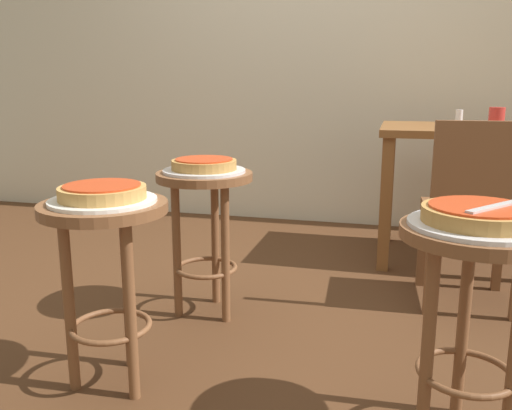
{
  "coord_description": "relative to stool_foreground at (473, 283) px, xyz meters",
  "views": [
    {
      "loc": [
        0.53,
        -2.3,
        1.01
      ],
      "look_at": [
        0.04,
        -0.42,
        0.57
      ],
      "focal_mm": 38.63,
      "sensor_mm": 36.0,
      "label": 1
    }
  ],
  "objects": [
    {
      "name": "stool_middle",
      "position": [
        -1.11,
        0.02,
        0.0
      ],
      "size": [
        0.41,
        0.41,
        0.63
      ],
      "color": "brown",
      "rests_on": "ground_plane"
    },
    {
      "name": "stool_foreground",
      "position": [
        0.0,
        0.0,
        0.0
      ],
      "size": [
        0.41,
        0.41,
        0.63
      ],
      "color": "brown",
      "rests_on": "ground_plane"
    },
    {
      "name": "cup_near_edge",
      "position": [
        0.27,
        1.67,
        0.34
      ],
      "size": [
        0.08,
        0.08,
        0.11
      ],
      "primitive_type": "cylinder",
      "color": "red",
      "rests_on": "dining_table"
    },
    {
      "name": "pizza_middle",
      "position": [
        -1.11,
        0.02,
        0.19
      ],
      "size": [
        0.27,
        0.27,
        0.05
      ],
      "color": "tan",
      "rests_on": "serving_plate_middle"
    },
    {
      "name": "pizza_foreground",
      "position": [
        0.0,
        0.0,
        0.19
      ],
      "size": [
        0.3,
        0.3,
        0.05
      ],
      "color": "#B78442",
      "rests_on": "serving_plate_foreground"
    },
    {
      "name": "stool_leftside",
      "position": [
        -1.0,
        0.65,
        0.0
      ],
      "size": [
        0.41,
        0.41,
        0.63
      ],
      "color": "brown",
      "rests_on": "ground_plane"
    },
    {
      "name": "back_wall",
      "position": [
        -0.74,
        2.44,
        1.02
      ],
      "size": [
        6.0,
        0.1,
        3.0
      ],
      "primitive_type": "cube",
      "color": "beige",
      "rests_on": "ground_plane"
    },
    {
      "name": "condiment_shaker",
      "position": [
        0.1,
        1.78,
        0.33
      ],
      "size": [
        0.04,
        0.04,
        0.09
      ],
      "primitive_type": "cylinder",
      "color": "white",
      "rests_on": "dining_table"
    },
    {
      "name": "dining_table",
      "position": [
        0.15,
        1.72,
        0.16
      ],
      "size": [
        0.95,
        0.69,
        0.76
      ],
      "color": "brown",
      "rests_on": "ground_plane"
    },
    {
      "name": "wooden_chair",
      "position": [
        0.12,
        1.01,
        -0.01
      ],
      "size": [
        0.42,
        0.42,
        0.85
      ],
      "color": "brown",
      "rests_on": "ground_plane"
    },
    {
      "name": "serving_plate_foreground",
      "position": [
        0.0,
        0.0,
        0.16
      ],
      "size": [
        0.37,
        0.37,
        0.01
      ],
      "primitive_type": "cylinder",
      "color": "silver",
      "rests_on": "stool_foreground"
    },
    {
      "name": "ground_plane",
      "position": [
        -0.74,
        0.79,
        -0.48
      ],
      "size": [
        6.0,
        6.0,
        0.0
      ],
      "primitive_type": "plane",
      "color": "#4C2D19"
    },
    {
      "name": "serving_plate_leftside",
      "position": [
        -1.0,
        0.65,
        0.16
      ],
      "size": [
        0.35,
        0.35,
        0.01
      ],
      "primitive_type": "cylinder",
      "color": "silver",
      "rests_on": "stool_leftside"
    },
    {
      "name": "pizza_leftside",
      "position": [
        -1.0,
        0.65,
        0.19
      ],
      "size": [
        0.27,
        0.27,
        0.05
      ],
      "color": "#B78442",
      "rests_on": "serving_plate_leftside"
    },
    {
      "name": "pizza_server_knife",
      "position": [
        0.03,
        -0.02,
        0.22
      ],
      "size": [
        0.16,
        0.19,
        0.01
      ],
      "primitive_type": "cube",
      "rotation": [
        0.0,
        0.0,
        0.88
      ],
      "color": "silver",
      "rests_on": "pizza_foreground"
    },
    {
      "name": "serving_plate_middle",
      "position": [
        -1.11,
        0.02,
        0.16
      ],
      "size": [
        0.34,
        0.34,
        0.01
      ],
      "primitive_type": "cylinder",
      "color": "white",
      "rests_on": "stool_middle"
    }
  ]
}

